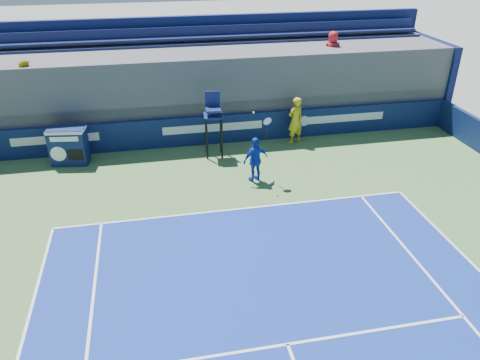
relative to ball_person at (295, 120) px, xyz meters
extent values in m
imported|color=gold|center=(0.00, 0.00, 0.00)|extent=(0.81, 0.68, 1.91)
cube|color=white|center=(-3.27, -4.65, -0.95)|extent=(10.97, 0.07, 0.00)
cube|color=white|center=(-3.27, -10.13, -0.95)|extent=(8.23, 0.07, 0.00)
cube|color=#0C1946|center=(-3.27, 0.57, -0.37)|extent=(20.40, 0.20, 1.20)
cube|color=white|center=(-9.27, 0.46, -0.25)|extent=(3.20, 0.01, 0.32)
cube|color=white|center=(-3.27, 0.46, -0.25)|extent=(4.00, 0.01, 0.32)
cube|color=white|center=(2.23, 0.46, -0.25)|extent=(3.60, 0.01, 0.32)
cylinder|color=white|center=(0.53, 0.46, -0.25)|extent=(0.44, 0.01, 0.44)
cube|color=#0F1A4B|center=(-8.71, -0.21, -0.27)|extent=(1.39, 0.88, 1.40)
cube|color=white|center=(-8.71, -0.21, 0.36)|extent=(1.41, 0.90, 0.10)
cylinder|color=white|center=(-9.06, -0.52, -0.42)|extent=(0.56, 0.10, 0.56)
cube|color=black|center=(-8.47, -0.61, -0.47)|extent=(0.55, 0.10, 0.40)
cube|color=white|center=(-8.76, -0.56, 0.15)|extent=(0.99, 0.15, 0.18)
cylinder|color=black|center=(-3.69, -0.87, -0.17)|extent=(0.08, 0.08, 1.60)
cylinder|color=black|center=(-3.13, -0.91, -0.17)|extent=(0.08, 0.08, 1.60)
cylinder|color=black|center=(-3.64, -0.31, -0.17)|extent=(0.08, 0.08, 1.60)
cylinder|color=black|center=(-3.08, -0.35, -0.17)|extent=(0.08, 0.08, 1.60)
cube|color=#0F1B4C|center=(-3.39, -0.61, 0.66)|extent=(0.75, 0.75, 0.06)
cube|color=#15214F|center=(-3.39, -0.71, 0.91)|extent=(0.58, 0.49, 0.08)
cube|color=#141B4C|center=(-3.37, -0.35, 1.21)|extent=(0.55, 0.10, 0.60)
imported|color=#1536AE|center=(-2.30, -2.91, -0.15)|extent=(1.02, 0.68, 1.61)
cylinder|color=black|center=(-1.95, -2.87, 0.73)|extent=(0.07, 0.16, 0.39)
torus|color=silver|center=(-1.93, -2.94, 1.21)|extent=(0.31, 0.18, 0.29)
cylinder|color=white|center=(-1.93, -2.94, 1.21)|extent=(0.26, 0.14, 0.24)
sphere|color=#D3E733|center=(-2.42, -3.04, 1.58)|extent=(0.07, 0.07, 0.07)
cube|color=#4E4D52|center=(-3.27, 2.47, 0.72)|extent=(20.40, 3.60, 3.38)
cube|color=#4E4D52|center=(-3.27, 1.12, 0.51)|extent=(20.40, 0.90, 0.55)
cube|color=#131B47|center=(-3.27, 1.02, 0.98)|extent=(20.00, 0.45, 0.08)
cube|color=#131B47|center=(-3.27, 1.27, 1.18)|extent=(20.00, 0.06, 0.45)
cube|color=#4E4D52|center=(-3.27, 2.02, 1.06)|extent=(20.40, 0.90, 0.55)
cube|color=#131B47|center=(-3.27, 1.92, 1.53)|extent=(20.00, 0.45, 0.08)
cube|color=#131B47|center=(-3.27, 2.17, 1.73)|extent=(20.00, 0.06, 0.45)
cube|color=#4E4D52|center=(-3.27, 2.92, 1.61)|extent=(20.40, 0.90, 0.55)
cube|color=#131B47|center=(-3.27, 2.82, 2.08)|extent=(20.00, 0.45, 0.08)
cube|color=#131B47|center=(-3.27, 3.07, 2.28)|extent=(20.00, 0.06, 0.45)
cube|color=#4E4D52|center=(-3.27, 3.82, 2.16)|extent=(20.40, 0.90, 0.55)
cube|color=#131B47|center=(-3.27, 3.72, 2.63)|extent=(20.00, 0.45, 0.08)
cube|color=#131B47|center=(-3.27, 3.97, 2.83)|extent=(20.00, 0.06, 0.45)
cube|color=#0C1647|center=(-3.27, 4.42, 1.23)|extent=(20.80, 0.30, 4.40)
cube|color=#0C1647|center=(7.08, 2.47, 0.73)|extent=(0.30, 3.90, 3.40)
imported|color=gold|center=(-9.98, 1.07, 1.72)|extent=(1.04, 0.90, 1.84)
imported|color=white|center=(-4.59, 1.07, 1.56)|extent=(1.07, 0.74, 1.52)
imported|color=red|center=(2.10, 1.97, 2.19)|extent=(0.89, 0.64, 1.68)
camera|label=1|loc=(-5.62, -16.81, 6.74)|focal=35.00mm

